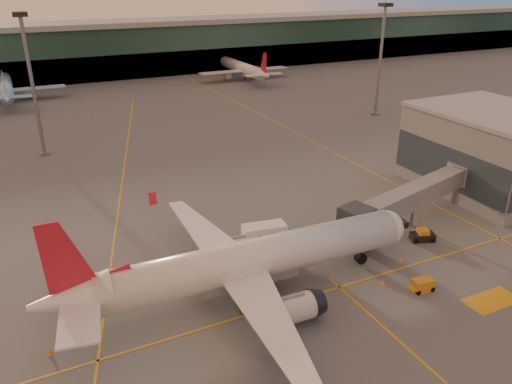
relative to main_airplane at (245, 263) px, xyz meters
name	(u,v)px	position (x,y,z in m)	size (l,w,h in m)	color
ground	(326,327)	(4.85, -8.19, -4.01)	(600.00, 600.00, 0.00)	#4C4F54
taxi_markings	(139,182)	(-2.47, 36.30, -4.00)	(100.12, 173.00, 0.01)	orange
terminal	(85,51)	(4.85, 133.60, 4.75)	(400.00, 20.00, 17.60)	#19382D
gate_building	(491,150)	(46.78, 9.74, 2.28)	(18.40, 22.40, 12.60)	slate
mast_west_near	(31,76)	(-15.15, 57.81, 10.85)	(2.40, 2.40, 25.60)	slate
mast_east_near	(381,52)	(59.85, 53.81, 10.85)	(2.40, 2.40, 25.60)	slate
main_airplane	(245,263)	(0.00, 0.00, 0.00)	(40.84, 36.73, 12.34)	silver
jet_bridge	(420,194)	(28.46, 5.19, 0.22)	(27.41, 9.83, 6.03)	slate
catering_truck	(265,238)	(5.71, 6.71, -1.74)	(5.43, 3.04, 4.00)	#A61717
gpu_cart	(422,285)	(17.53, -7.58, -3.34)	(2.46, 1.60, 1.37)	orange
pushback_tug	(423,236)	(25.48, 0.90, -3.38)	(3.35, 2.51, 1.54)	black
cone_nose	(401,260)	(19.60, -1.95, -3.77)	(0.39, 0.39, 0.50)	orange
cone_tail	(50,352)	(-19.57, -0.53, -3.70)	(0.50, 0.50, 0.64)	orange
cone_wing_left	(196,226)	(0.48, 16.86, -3.76)	(0.40, 0.40, 0.51)	orange
cone_fwd	(384,282)	(14.61, -4.77, -3.73)	(0.45, 0.45, 0.57)	orange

